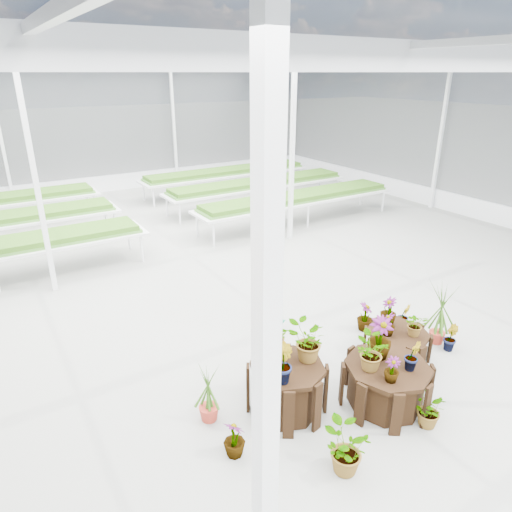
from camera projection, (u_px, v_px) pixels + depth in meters
ground_plane at (284, 336)px, 7.80m from camera, size 24.00×24.00×0.00m
greenhouse_shell at (288, 210)px, 6.96m from camera, size 18.00×24.00×4.50m
steel_frame at (288, 210)px, 6.96m from camera, size 18.00×24.00×4.50m
nursery_benches at (143, 211)px, 13.32m from camera, size 16.00×7.00×0.84m
plinth_tall at (287, 388)px, 5.98m from camera, size 1.21×1.21×0.70m
plinth_mid at (386, 385)px, 6.11m from camera, size 1.38×1.38×0.62m
plinth_low at (397, 344)px, 7.18m from camera, size 1.02×1.02×0.44m
nursery_plants at (347, 356)px, 6.26m from camera, size 4.44×2.91×1.25m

